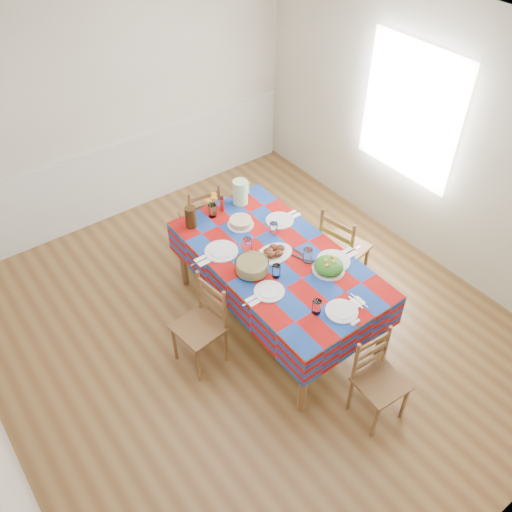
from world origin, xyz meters
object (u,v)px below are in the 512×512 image
(chair_near, at_px, (378,380))
(tea_pitcher, at_px, (191,217))
(dining_table, at_px, (277,264))
(chair_far, at_px, (202,218))
(green_pitcher, at_px, (240,192))
(chair_left, at_px, (202,325))
(meat_platter, at_px, (274,252))
(chair_right, at_px, (342,249))

(chair_near, bearing_deg, tea_pitcher, 104.00)
(dining_table, height_order, chair_far, chair_far)
(green_pitcher, bearing_deg, chair_left, -140.26)
(meat_platter, height_order, tea_pitcher, tea_pitcher)
(dining_table, bearing_deg, chair_far, 90.25)
(chair_near, bearing_deg, green_pitcher, 88.29)
(dining_table, bearing_deg, chair_left, 179.64)
(tea_pitcher, distance_m, chair_near, 2.24)
(chair_left, bearing_deg, green_pitcher, 122.42)
(green_pitcher, height_order, chair_left, green_pitcher)
(chair_near, height_order, chair_far, chair_far)
(chair_far, distance_m, chair_left, 1.54)
(chair_right, bearing_deg, green_pitcher, 23.61)
(chair_near, bearing_deg, chair_right, 61.36)
(tea_pitcher, distance_m, chair_far, 0.77)
(green_pitcher, bearing_deg, chair_far, 116.28)
(dining_table, bearing_deg, chair_right, -0.61)
(tea_pitcher, bearing_deg, chair_far, 50.79)
(meat_platter, relative_size, chair_far, 0.40)
(dining_table, distance_m, chair_right, 0.86)
(dining_table, distance_m, chair_far, 1.33)
(chair_near, height_order, chair_right, chair_right)
(meat_platter, xyz_separation_m, green_pitcher, (0.22, 0.83, 0.10))
(tea_pitcher, distance_m, chair_right, 1.54)
(chair_far, bearing_deg, chair_near, 98.09)
(dining_table, xyz_separation_m, chair_left, (-0.83, 0.01, -0.27))
(dining_table, height_order, green_pitcher, green_pitcher)
(dining_table, distance_m, tea_pitcher, 0.94)
(dining_table, distance_m, chair_left, 0.87)
(tea_pitcher, xyz_separation_m, chair_left, (-0.44, -0.83, -0.47))
(chair_far, xyz_separation_m, chair_left, (-0.82, -1.30, 0.00))
(chair_near, distance_m, chair_right, 1.54)
(green_pitcher, xyz_separation_m, chair_left, (-1.04, -0.86, -0.49))
(meat_platter, distance_m, chair_left, 0.91)
(chair_right, bearing_deg, tea_pitcher, 43.57)
(green_pitcher, relative_size, chair_near, 0.30)
(tea_pitcher, xyz_separation_m, chair_near, (0.39, -2.15, -0.49))
(green_pitcher, xyz_separation_m, chair_near, (-0.21, -2.17, -0.51))
(tea_pitcher, height_order, chair_far, tea_pitcher)
(green_pitcher, height_order, chair_far, green_pitcher)
(chair_left, bearing_deg, chair_far, 140.36)
(tea_pitcher, xyz_separation_m, chair_far, (0.38, 0.47, -0.48))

